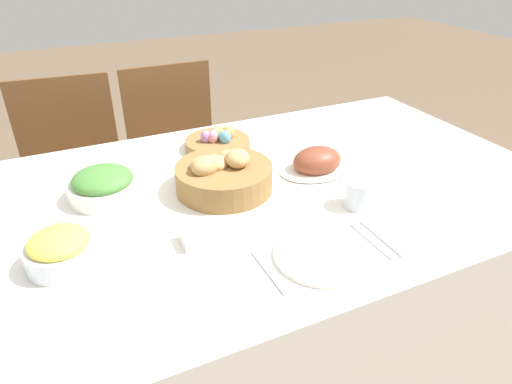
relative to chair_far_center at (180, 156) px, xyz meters
name	(u,v)px	position (x,y,z in m)	size (l,w,h in m)	color
ground_plane	(255,363)	(-0.01, -0.87, -0.48)	(12.00, 12.00, 0.00)	brown
dining_table	(255,287)	(-0.01, -0.87, -0.11)	(1.83, 1.06, 0.75)	silver
chair_far_center	(180,156)	(0.00, 0.00, 0.00)	(0.42, 0.42, 0.89)	brown
chair_far_left	(75,176)	(-0.47, 0.00, 0.00)	(0.45, 0.45, 0.89)	brown
bread_basket	(223,175)	(-0.09, -0.83, 0.32)	(0.28, 0.28, 0.12)	olive
egg_basket	(218,142)	(-0.01, -0.56, 0.30)	(0.22, 0.22, 0.08)	olive
ham_platter	(317,162)	(0.22, -0.85, 0.30)	(0.25, 0.17, 0.09)	silver
pineapple_bowl	(60,250)	(-0.55, -1.00, 0.31)	(0.16, 0.16, 0.09)	silver
green_salad_bowl	(103,185)	(-0.42, -0.73, 0.31)	(0.20, 0.20, 0.09)	silver
dinner_plate	(322,255)	(0.00, -1.23, 0.27)	(0.23, 0.23, 0.01)	silver
fork	(269,272)	(-0.14, -1.23, 0.27)	(0.01, 0.16, 0.00)	#B7B7BC
knife	(371,241)	(0.14, -1.23, 0.27)	(0.01, 0.16, 0.00)	#B7B7BC
spoon	(381,238)	(0.17, -1.23, 0.27)	(0.01, 0.16, 0.00)	#B7B7BC
drinking_cup	(359,194)	(0.21, -1.08, 0.31)	(0.08, 0.08, 0.08)	silver
butter_dish	(203,235)	(-0.23, -1.05, 0.29)	(0.11, 0.07, 0.03)	silver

